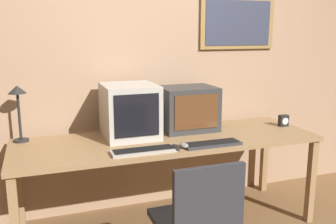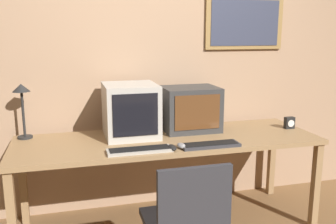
# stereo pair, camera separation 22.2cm
# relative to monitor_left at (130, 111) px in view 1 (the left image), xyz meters

# --- Properties ---
(wall_back) EXTENTS (8.00, 0.08, 2.60)m
(wall_back) POSITION_rel_monitor_left_xyz_m (0.28, 0.35, 0.35)
(wall_back) COLOR tan
(wall_back) RESTS_ON ground_plane
(desk) EXTENTS (2.37, 0.77, 0.75)m
(desk) POSITION_rel_monitor_left_xyz_m (0.27, -0.14, -0.27)
(desk) COLOR #99754C
(desk) RESTS_ON ground_plane
(monitor_left) EXTENTS (0.41, 0.45, 0.42)m
(monitor_left) POSITION_rel_monitor_left_xyz_m (0.00, 0.00, 0.00)
(monitor_left) COLOR #B7B2A8
(monitor_left) RESTS_ON desk
(monitor_right) EXTENTS (0.46, 0.37, 0.37)m
(monitor_right) POSITION_rel_monitor_left_xyz_m (0.51, 0.05, -0.03)
(monitor_right) COLOR #333333
(monitor_right) RESTS_ON desk
(keyboard_main) EXTENTS (0.46, 0.13, 0.03)m
(keyboard_main) POSITION_rel_monitor_left_xyz_m (-0.01, -0.43, -0.20)
(keyboard_main) COLOR #A8A399
(keyboard_main) RESTS_ON desk
(keyboard_side) EXTENTS (0.43, 0.14, 0.03)m
(keyboard_side) POSITION_rel_monitor_left_xyz_m (0.51, -0.44, -0.20)
(keyboard_side) COLOR #333338
(keyboard_side) RESTS_ON desk
(mouse_near_keyboard) EXTENTS (0.06, 0.12, 0.03)m
(mouse_near_keyboard) POSITION_rel_monitor_left_xyz_m (0.29, -0.42, -0.19)
(mouse_near_keyboard) COLOR gray
(mouse_near_keyboard) RESTS_ON desk
(mouse_far_corner) EXTENTS (0.06, 0.11, 0.04)m
(mouse_far_corner) POSITION_rel_monitor_left_xyz_m (0.22, -0.45, -0.19)
(mouse_far_corner) COLOR black
(mouse_far_corner) RESTS_ON desk
(desk_clock) EXTENTS (0.08, 0.05, 0.10)m
(desk_clock) POSITION_rel_monitor_left_xyz_m (1.36, -0.13, -0.16)
(desk_clock) COLOR black
(desk_clock) RESTS_ON desk
(desk_lamp) EXTENTS (0.13, 0.13, 0.43)m
(desk_lamp) POSITION_rel_monitor_left_xyz_m (-0.82, 0.15, 0.11)
(desk_lamp) COLOR black
(desk_lamp) RESTS_ON desk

